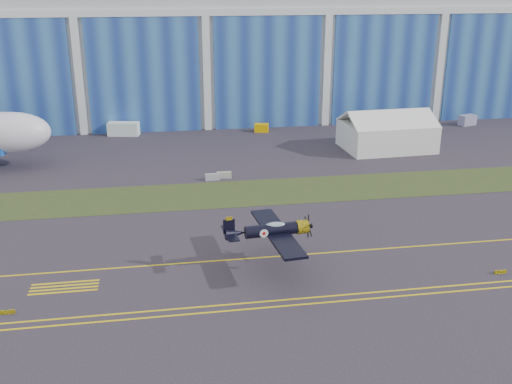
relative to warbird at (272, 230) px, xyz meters
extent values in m
plane|color=#342D38|center=(-1.02, 7.38, -3.94)|extent=(260.00, 260.00, 0.00)
cube|color=#475128|center=(-1.02, 21.38, -3.92)|extent=(260.00, 10.00, 0.02)
cube|color=silver|center=(-1.02, 79.38, 11.06)|extent=(220.00, 45.00, 30.00)
cube|color=#234095|center=(-1.02, 56.58, 6.06)|extent=(220.00, 0.60, 20.00)
cube|color=silver|center=(-1.02, 56.53, 16.66)|extent=(220.00, 0.70, 1.20)
cube|color=yellow|center=(-1.02, 2.38, -3.93)|extent=(200.00, 0.20, 0.02)
cube|color=yellow|center=(-1.02, -7.12, -3.93)|extent=(80.00, 0.20, 0.02)
cube|color=yellow|center=(-1.02, -6.12, -3.93)|extent=(80.00, 0.20, 0.02)
cube|color=yellow|center=(-23.02, -4.62, -3.77)|extent=(1.20, 0.15, 0.35)
cube|color=yellow|center=(20.98, -4.62, -3.77)|extent=(1.20, 0.15, 0.35)
cube|color=white|center=(-16.10, 54.64, -2.78)|extent=(5.66, 3.11, 2.32)
cube|color=#EAB000|center=(8.30, 53.29, -3.22)|extent=(2.77, 2.09, 1.44)
cube|color=#8581A5|center=(47.46, 52.11, -2.99)|extent=(3.56, 2.65, 1.91)
cube|color=#92909B|center=(-3.05, 27.29, -3.49)|extent=(2.03, 0.73, 0.90)
cube|color=#9B9990|center=(-1.36, 27.89, -3.49)|extent=(2.02, 0.66, 0.90)
camera|label=1|loc=(-9.79, -50.44, 22.15)|focal=42.00mm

